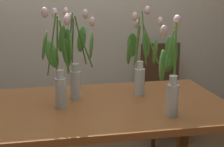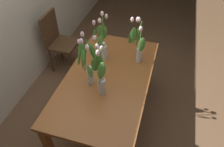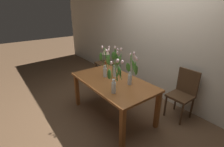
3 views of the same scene
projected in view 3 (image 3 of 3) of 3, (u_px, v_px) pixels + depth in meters
The scene contains 11 objects.
ground_plane at pixel (113, 114), 3.26m from camera, with size 18.00×18.00×0.00m, color brown.
room_wall_rear at pixel (163, 39), 3.49m from camera, with size 9.00×0.10×2.70m, color beige.
dining_table at pixel (113, 85), 3.01m from camera, with size 1.60×0.90×0.74m.
tulip_vase_0 at pixel (115, 79), 2.48m from camera, with size 0.16×0.21×0.55m.
tulip_vase_1 at pixel (132, 72), 2.75m from camera, with size 0.25×0.16×0.59m.
tulip_vase_2 at pixel (116, 64), 3.06m from camera, with size 0.25×0.18×0.58m.
tulip_vase_3 at pixel (106, 65), 3.05m from camera, with size 0.19×0.21×0.59m.
dining_chair at pixel (183, 91), 3.04m from camera, with size 0.40×0.40×0.93m.
side_table at pixel (105, 66), 4.56m from camera, with size 0.44×0.44×0.55m.
table_lamp at pixel (106, 52), 4.41m from camera, with size 0.22×0.22×0.40m.
pillar_candle at pixel (106, 63), 4.38m from camera, with size 0.06×0.06×0.07m, color #CC4C23.
Camera 3 is at (2.15, -1.64, 1.99)m, focal length 26.32 mm.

